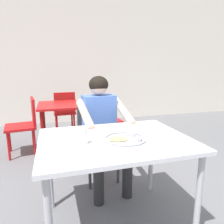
{
  "coord_description": "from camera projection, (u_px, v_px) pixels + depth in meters",
  "views": [
    {
      "loc": [
        -0.48,
        -1.33,
        1.28
      ],
      "look_at": [
        0.01,
        0.35,
        0.9
      ],
      "focal_mm": 33.2,
      "sensor_mm": 36.0,
      "label": 1
    }
  ],
  "objects": [
    {
      "name": "back_wall",
      "position": [
        71.0,
        49.0,
        4.74
      ],
      "size": [
        12.0,
        0.12,
        3.4
      ],
      "primitive_type": "cube",
      "color": "silver",
      "rests_on": "ground"
    },
    {
      "name": "table_foreground",
      "position": [
        115.0,
        148.0,
        1.59
      ],
      "size": [
        1.12,
        0.84,
        0.75
      ],
      "color": "silver",
      "rests_on": "ground"
    },
    {
      "name": "thali_tray",
      "position": [
        125.0,
        138.0,
        1.53
      ],
      "size": [
        0.31,
        0.31,
        0.03
      ],
      "color": "#B7BABF",
      "rests_on": "table_foreground"
    },
    {
      "name": "drinking_cup",
      "position": [
        82.0,
        136.0,
        1.44
      ],
      "size": [
        0.08,
        0.08,
        0.11
      ],
      "color": "white",
      "rests_on": "table_foreground"
    },
    {
      "name": "chair_foreground",
      "position": [
        96.0,
        137.0,
        2.43
      ],
      "size": [
        0.45,
        0.48,
        0.84
      ],
      "color": "#3F3F44",
      "rests_on": "ground"
    },
    {
      "name": "diner_foreground",
      "position": [
        102.0,
        123.0,
        2.18
      ],
      "size": [
        0.53,
        0.58,
        1.19
      ],
      "color": "#272727",
      "rests_on": "ground"
    },
    {
      "name": "table_background_red",
      "position": [
        66.0,
        110.0,
        3.22
      ],
      "size": [
        0.83,
        0.76,
        0.73
      ],
      "color": "#B71414",
      "rests_on": "ground"
    },
    {
      "name": "chair_red_left",
      "position": [
        26.0,
        122.0,
        3.06
      ],
      "size": [
        0.47,
        0.48,
        0.84
      ],
      "color": "#B21314",
      "rests_on": "ground"
    },
    {
      "name": "chair_red_right",
      "position": [
        103.0,
        117.0,
        3.39
      ],
      "size": [
        0.44,
        0.46,
        0.81
      ],
      "color": "#A71314",
      "rests_on": "ground"
    },
    {
      "name": "chair_red_far",
      "position": [
        65.0,
        110.0,
        3.85
      ],
      "size": [
        0.4,
        0.42,
        0.85
      ],
      "color": "#AA1313",
      "rests_on": "ground"
    }
  ]
}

